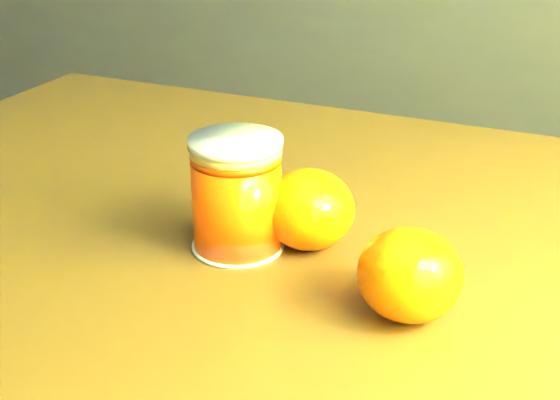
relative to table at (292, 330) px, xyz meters
The scene contains 5 objects.
kitchen_counter 1.59m from the table, 128.35° to the left, with size 3.15×0.60×0.90m, color #4B4C50.
table is the anchor object (origin of this frame).
juice_glass 0.14m from the table, 124.94° to the right, with size 0.07×0.07×0.09m.
orange_front 0.12m from the table, 19.55° to the right, with size 0.07×0.07×0.06m, color #FF6D05.
orange_back 0.18m from the table, 25.01° to the right, with size 0.07×0.07×0.06m, color #FF6D05.
Camera 1 is at (1.27, -0.27, 1.00)m, focal length 50.00 mm.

